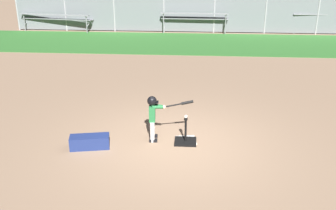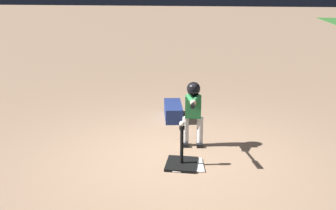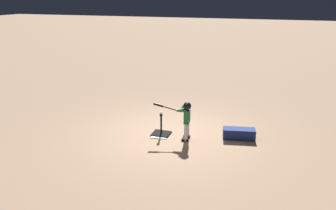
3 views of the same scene
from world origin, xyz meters
TOP-DOWN VIEW (x-y plane):
  - ground_plane at (0.00, 0.00)m, footprint 90.00×90.00m
  - home_plate at (0.22, 0.21)m, footprint 0.51×0.51m
  - batting_tee at (0.22, 0.12)m, footprint 0.48×0.43m
  - batter_child at (-0.49, 0.22)m, footprint 1.01×0.33m
  - baseball at (0.22, 0.12)m, footprint 0.07×0.07m
  - equipment_bag at (-1.84, -0.27)m, footprint 0.89×0.47m

SIDE VIEW (x-z plane):
  - ground_plane at x=0.00m, z-range 0.00..0.00m
  - home_plate at x=0.22m, z-range 0.00..0.02m
  - batting_tee at x=0.22m, z-range -0.23..0.36m
  - equipment_bag at x=-1.84m, z-range 0.00..0.28m
  - baseball at x=0.22m, z-range 0.59..0.67m
  - batter_child at x=-0.49m, z-range 0.13..1.17m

